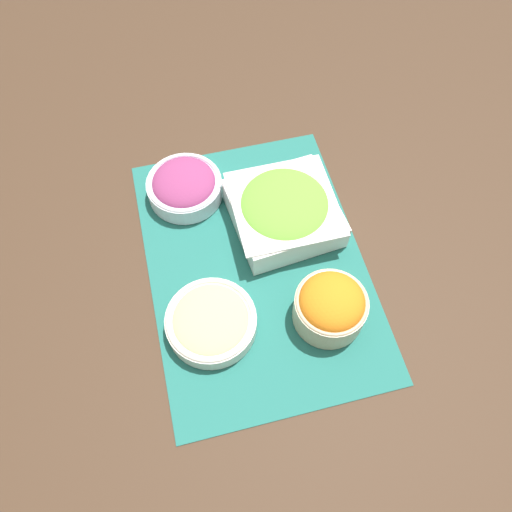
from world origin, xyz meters
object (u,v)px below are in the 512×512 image
Objects in this scene: cucumber_bowl at (211,321)px; onion_bowl at (184,185)px; lettuce_bowl at (284,210)px; carrot_bowl at (331,306)px.

onion_bowl reaches higher than cucumber_bowl.
cucumber_bowl is 0.30m from onion_bowl.
carrot_bowl is (-0.22, -0.02, 0.01)m from lettuce_bowl.
lettuce_bowl reaches higher than onion_bowl.
onion_bowl is (0.30, -0.01, 0.01)m from cucumber_bowl.
lettuce_bowl is 0.21m from onion_bowl.
carrot_bowl is at bearing -173.78° from lettuce_bowl.
lettuce_bowl is at bearing -44.60° from cucumber_bowl.
cucumber_bowl is at bearing 135.40° from lettuce_bowl.
lettuce_bowl is 1.65× the size of carrot_bowl.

